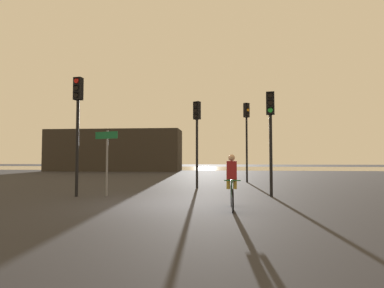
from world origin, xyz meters
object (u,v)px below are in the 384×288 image
distant_building (114,150)px  traffic_light_far_right (247,128)px  direction_sign_post (107,153)px  cyclist (232,181)px  traffic_light_near_right (270,123)px  traffic_light_near_left (78,114)px  traffic_light_center (197,128)px

distant_building → traffic_light_far_right: size_ratio=3.13×
direction_sign_post → cyclist: 5.46m
traffic_light_near_right → traffic_light_far_right: size_ratio=0.83×
distant_building → traffic_light_near_left: 23.74m
distant_building → traffic_light_near_left: distant_building is taller
traffic_light_center → direction_sign_post: (-3.32, -3.47, -1.33)m
traffic_light_near_left → distant_building: bearing=-64.2°
traffic_light_near_right → cyclist: size_ratio=2.41×
distant_building → traffic_light_center: bearing=-59.9°
traffic_light_near_right → traffic_light_far_right: 6.92m
distant_building → traffic_light_far_right: 20.68m
traffic_light_near_left → direction_sign_post: bearing=-163.1°
cyclist → traffic_light_center: bearing=-75.8°
traffic_light_near_right → traffic_light_far_right: traffic_light_far_right is taller
distant_building → cyclist: bearing=-63.4°
traffic_light_near_left → traffic_light_near_right: bearing=-165.5°
direction_sign_post → cyclist: bearing=172.9°
distant_building → traffic_light_near_left: size_ratio=3.29×
distant_building → traffic_light_center: size_ratio=3.56×
traffic_light_near_right → direction_sign_post: size_ratio=1.59×
traffic_light_center → cyclist: (1.48, -5.93, -2.21)m
distant_building → direction_sign_post: 23.94m
traffic_light_near_right → cyclist: bearing=70.7°
traffic_light_near_left → traffic_light_center: bearing=-131.4°
traffic_light_center → direction_sign_post: bearing=74.4°
traffic_light_center → cyclist: bearing=132.1°
cyclist → traffic_light_near_left: bearing=-21.0°
cyclist → traffic_light_far_right: bearing=-97.6°
traffic_light_near_right → traffic_light_center: size_ratio=0.95×
traffic_light_near_left → traffic_light_far_right: bearing=-124.5°
distant_building → direction_sign_post: (7.79, -22.63, -0.69)m
traffic_light_far_right → direction_sign_post: size_ratio=1.90×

